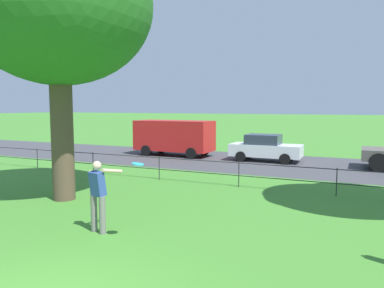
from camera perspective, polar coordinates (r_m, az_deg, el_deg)
street_strip at (r=21.06m, az=12.57°, el=-2.94°), size 80.00×7.91×0.01m
park_fence at (r=14.68m, az=7.17°, el=-3.98°), size 28.58×0.04×1.00m
person_thrower at (r=9.62m, az=-14.16°, el=-7.41°), size 0.63×0.76×1.80m
frisbee at (r=8.34m, az=-8.29°, el=-3.05°), size 0.33×0.33×0.06m
panel_van_right at (r=23.89m, az=-2.73°, el=1.26°), size 5.04×2.18×2.24m
car_white_left at (r=21.82m, az=11.11°, el=-0.56°), size 4.02×1.85×1.54m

